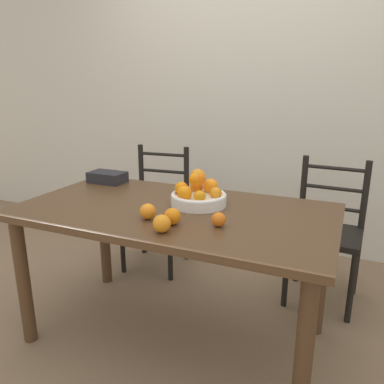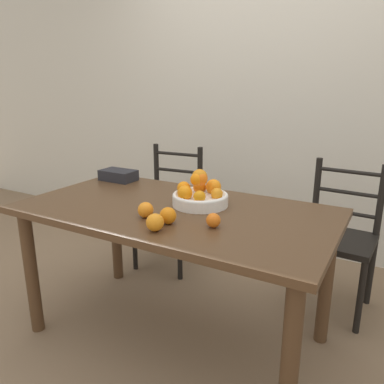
% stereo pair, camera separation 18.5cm
% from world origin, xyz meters
% --- Properties ---
extents(ground_plane, '(12.00, 12.00, 0.00)m').
position_xyz_m(ground_plane, '(0.00, 0.00, 0.00)').
color(ground_plane, '#7F664C').
extents(wall_back, '(8.00, 0.06, 2.60)m').
position_xyz_m(wall_back, '(0.00, 1.49, 1.30)').
color(wall_back, beige).
rests_on(wall_back, ground_plane).
extents(dining_table, '(1.60, 0.87, 0.76)m').
position_xyz_m(dining_table, '(0.00, 0.00, 0.65)').
color(dining_table, '#4C331E').
rests_on(dining_table, ground_plane).
extents(fruit_bowl, '(0.29, 0.29, 0.19)m').
position_xyz_m(fruit_bowl, '(0.09, 0.10, 0.81)').
color(fruit_bowl, white).
rests_on(fruit_bowl, dining_table).
extents(orange_loose_0, '(0.08, 0.08, 0.08)m').
position_xyz_m(orange_loose_0, '(-0.04, -0.19, 0.79)').
color(orange_loose_0, orange).
rests_on(orange_loose_0, dining_table).
extents(orange_loose_1, '(0.08, 0.08, 0.08)m').
position_xyz_m(orange_loose_1, '(0.10, -0.31, 0.79)').
color(orange_loose_1, orange).
rests_on(orange_loose_1, dining_table).
extents(orange_loose_2, '(0.08, 0.08, 0.08)m').
position_xyz_m(orange_loose_2, '(0.10, -0.21, 0.79)').
color(orange_loose_2, orange).
rests_on(orange_loose_2, dining_table).
extents(orange_loose_3, '(0.06, 0.06, 0.06)m').
position_xyz_m(orange_loose_3, '(0.29, -0.15, 0.79)').
color(orange_loose_3, orange).
rests_on(orange_loose_3, dining_table).
extents(chair_left, '(0.46, 0.44, 0.91)m').
position_xyz_m(chair_left, '(-0.52, 0.75, 0.45)').
color(chair_left, black).
rests_on(chair_left, ground_plane).
extents(chair_right, '(0.44, 0.42, 0.91)m').
position_xyz_m(chair_right, '(0.71, 0.75, 0.45)').
color(chair_right, black).
rests_on(chair_right, ground_plane).
extents(book_stack, '(0.23, 0.14, 0.07)m').
position_xyz_m(book_stack, '(-0.62, 0.30, 0.79)').
color(book_stack, '#232328').
rests_on(book_stack, dining_table).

